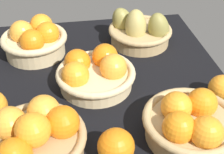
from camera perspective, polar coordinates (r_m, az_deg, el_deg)
market_tray at (r=91.11cm, az=-1.38°, el=-2.42°), size 84.00×72.00×3.00cm
basket_far_right at (r=104.68cm, az=-13.53°, el=6.46°), size 20.80×20.80×11.41cm
basket_far_left at (r=70.57cm, az=-13.64°, el=-10.52°), size 22.22×22.22×12.53cm
basket_center at (r=88.75cm, az=-3.10°, el=0.83°), size 22.02×22.02×10.01cm
basket_near_left at (r=74.69cm, az=13.79°, el=-7.93°), size 22.14×22.14×10.74cm
basket_near_right_pears at (r=108.95cm, az=4.96°, el=8.13°), size 21.31×22.32×14.01cm
loose_orange_back_gap at (r=88.26cm, az=19.05°, el=-1.96°), size 7.34×7.34×7.34cm
loose_orange_side_gap at (r=68.60cm, az=0.72°, el=-12.28°), size 7.97×7.97×7.97cm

